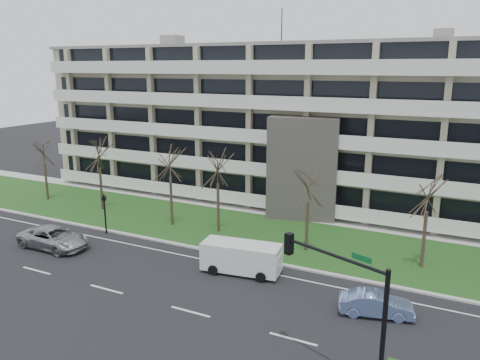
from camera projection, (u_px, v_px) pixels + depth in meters
The scene contains 17 objects.
ground at pixel (190, 312), 25.79m from camera, with size 160.00×160.00×0.00m, color black.
grass_verge at pixel (278, 236), 37.09m from camera, with size 90.00×10.00×0.06m, color #1E4818.
curb at pixel (252, 259), 32.73m from camera, with size 90.00×0.35×0.12m, color #B2B2AD.
sidewalk at pixel (301, 217), 41.88m from camera, with size 90.00×2.00×0.08m, color #B2B2AD.
lane_edge_line at pixel (242, 267), 31.44m from camera, with size 90.00×0.12×0.01m, color white.
apartment_building at pixel (326, 124), 46.02m from camera, with size 60.50×15.10×18.75m.
silver_pickup at pixel (54, 238), 34.73m from camera, with size 2.57×5.58×1.55m, color #A1A3A8.
blue_sedan at pixel (376, 304), 25.30m from camera, with size 1.38×3.96×1.30m, color #7F99DD.
white_van at pixel (242, 255), 30.42m from camera, with size 5.35×2.62×2.00m.
traffic_signal at pixel (347, 300), 18.94m from camera, with size 4.94×2.14×6.09m.
pedestrian_signal at pixel (105, 209), 37.41m from camera, with size 0.37×0.33×3.26m.
tree_0 at pixel (43, 149), 46.21m from camera, with size 3.33×3.33×6.67m.
tree_1 at pixel (99, 151), 42.79m from camera, with size 3.63×3.63×7.25m.
tree_2 at pixel (170, 158), 38.53m from camera, with size 3.76×3.76×7.52m.
tree_3 at pixel (218, 164), 36.93m from camera, with size 3.62×3.62×7.24m.
tree_4 at pixel (308, 182), 33.08m from camera, with size 3.33×3.33×6.66m.
tree_5 at pixel (429, 189), 30.17m from camera, with size 3.52×3.52×7.04m.
Camera 1 is at (12.83, -19.68, 13.18)m, focal length 35.00 mm.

